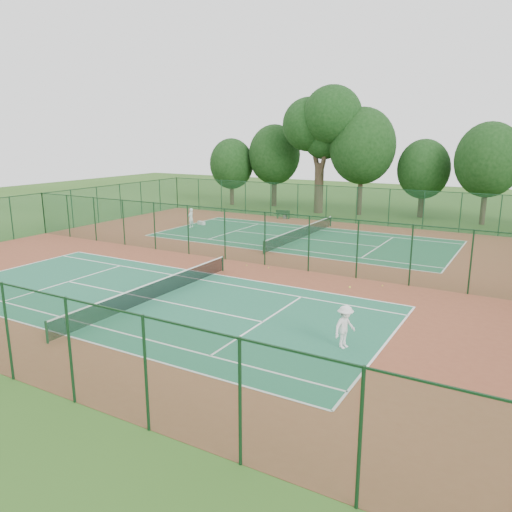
# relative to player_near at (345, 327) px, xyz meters

# --- Properties ---
(ground) EXTENTS (120.00, 120.00, 0.00)m
(ground) POSITION_rel_player_near_xyz_m (-10.56, 9.83, -0.90)
(ground) COLOR #2E561B
(ground) RESTS_ON ground
(red_pad) EXTENTS (40.00, 36.00, 0.01)m
(red_pad) POSITION_rel_player_near_xyz_m (-10.56, 9.83, -0.89)
(red_pad) COLOR brown
(red_pad) RESTS_ON ground
(court_near) EXTENTS (23.77, 10.97, 0.01)m
(court_near) POSITION_rel_player_near_xyz_m (-10.56, 0.83, -0.88)
(court_near) COLOR #206548
(court_near) RESTS_ON red_pad
(court_far) EXTENTS (23.77, 10.97, 0.01)m
(court_far) POSITION_rel_player_near_xyz_m (-10.56, 18.83, -0.88)
(court_far) COLOR #1C5939
(court_far) RESTS_ON red_pad
(fence_north) EXTENTS (40.00, 0.09, 3.50)m
(fence_north) POSITION_rel_player_near_xyz_m (-10.56, 27.83, 0.87)
(fence_north) COLOR #174727
(fence_north) RESTS_ON ground
(fence_west) EXTENTS (0.09, 36.00, 3.50)m
(fence_west) POSITION_rel_player_near_xyz_m (-30.56, 9.83, 0.87)
(fence_west) COLOR #17462D
(fence_west) RESTS_ON ground
(fence_divider) EXTENTS (40.00, 0.09, 3.50)m
(fence_divider) POSITION_rel_player_near_xyz_m (-10.56, 9.83, 0.87)
(fence_divider) COLOR #1B532B
(fence_divider) RESTS_ON ground
(tennis_net_near) EXTENTS (0.10, 12.90, 0.97)m
(tennis_net_near) POSITION_rel_player_near_xyz_m (-10.56, 0.83, -0.35)
(tennis_net_near) COLOR #143820
(tennis_net_near) RESTS_ON ground
(tennis_net_far) EXTENTS (0.10, 12.90, 0.97)m
(tennis_net_far) POSITION_rel_player_near_xyz_m (-10.56, 18.83, -0.35)
(tennis_net_far) COLOR #13341D
(tennis_net_far) RESTS_ON ground
(player_near) EXTENTS (0.99, 1.28, 1.75)m
(player_near) POSITION_rel_player_near_xyz_m (0.00, 0.00, 0.00)
(player_near) COLOR white
(player_near) RESTS_ON court_near
(player_far) EXTENTS (0.45, 0.66, 1.76)m
(player_far) POSITION_rel_player_near_xyz_m (-21.40, 18.31, 0.00)
(player_far) COLOR white
(player_far) RESTS_ON court_far
(trash_bin) EXTENTS (0.59, 0.59, 0.82)m
(trash_bin) POSITION_rel_player_near_xyz_m (-16.25, 27.14, -0.48)
(trash_bin) COLOR slate
(trash_bin) RESTS_ON red_pad
(bench) EXTENTS (1.50, 0.73, 0.89)m
(bench) POSITION_rel_player_near_xyz_m (-16.33, 26.89, -0.43)
(bench) COLOR black
(bench) RESTS_ON red_pad
(kit_bag) EXTENTS (0.91, 0.59, 0.32)m
(kit_bag) POSITION_rel_player_near_xyz_m (-21.46, 20.00, -0.73)
(kit_bag) COLOR silver
(kit_bag) RESTS_ON red_pad
(stray_ball_a) EXTENTS (0.07, 0.07, 0.07)m
(stray_ball_a) POSITION_rel_player_near_xyz_m (-8.43, 9.24, -0.85)
(stray_ball_a) COLOR #C3DE33
(stray_ball_a) RESTS_ON red_pad
(stray_ball_b) EXTENTS (0.07, 0.07, 0.07)m
(stray_ball_b) POSITION_rel_player_near_xyz_m (-1.03, 8.96, -0.85)
(stray_ball_b) COLOR yellow
(stray_ball_b) RESTS_ON red_pad
(stray_ball_c) EXTENTS (0.07, 0.07, 0.07)m
(stray_ball_c) POSITION_rel_player_near_xyz_m (-9.93, 9.06, -0.85)
(stray_ball_c) COLOR #AFCD2F
(stray_ball_c) RESTS_ON red_pad
(big_tree) EXTENTS (8.63, 6.32, 13.25)m
(big_tree) POSITION_rel_player_near_xyz_m (-14.77, 32.61, 8.49)
(big_tree) COLOR #382C1F
(big_tree) RESTS_ON ground
(evergreen_row) EXTENTS (39.00, 5.00, 12.00)m
(evergreen_row) POSITION_rel_player_near_xyz_m (-10.06, 34.08, -0.90)
(evergreen_row) COLOR black
(evergreen_row) RESTS_ON ground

